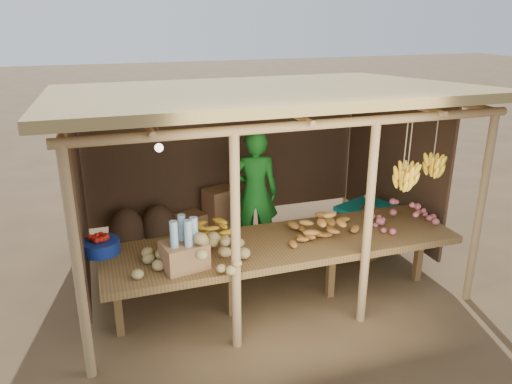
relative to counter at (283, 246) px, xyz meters
name	(u,v)px	position (x,y,z in m)	size (l,w,h in m)	color
ground	(256,267)	(0.00, 0.95, -0.74)	(60.00, 60.00, 0.00)	brown
stall_structure	(256,120)	(0.05, 1.09, 1.19)	(4.70, 3.50, 2.43)	#A88456
counter	(283,246)	(0.00, 0.00, 0.00)	(3.90, 1.05, 0.80)	brown
potato_heap	(194,251)	(-1.05, -0.29, 0.25)	(1.12, 0.67, 0.37)	#9B8650
sweet_potato_heap	(322,221)	(0.46, 0.01, 0.24)	(0.86, 0.51, 0.35)	#A36A29
onion_heap	(407,210)	(1.54, -0.01, 0.24)	(0.79, 0.47, 0.36)	#BC5B65
banana_pile	(211,224)	(-0.73, 0.32, 0.23)	(0.54, 0.32, 0.34)	gold
tomato_basin	(101,245)	(-1.90, 0.35, 0.14)	(0.39, 0.39, 0.20)	navy
bottle_box	(184,248)	(-1.13, -0.24, 0.26)	(0.47, 0.41, 0.53)	#946742
vendor	(255,193)	(0.14, 1.41, 0.13)	(0.63, 0.41, 1.73)	#1A7721
tarp_crate	(366,227)	(1.61, 0.93, -0.38)	(0.91, 0.86, 0.86)	brown
carton_stack	(210,215)	(-0.32, 2.15, -0.43)	(1.00, 0.47, 0.69)	#946742
burlap_sacks	(143,225)	(-1.32, 2.12, -0.44)	(0.96, 0.50, 0.68)	#4B3323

